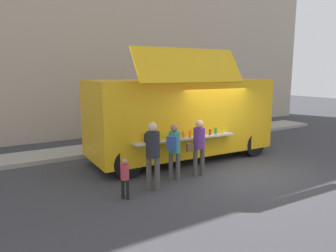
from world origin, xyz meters
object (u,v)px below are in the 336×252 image
at_px(food_truck_main, 182,116).
at_px(customer_rear_waiting, 153,150).
at_px(customer_mid_with_backpack, 174,146).
at_px(child_near_queue, 125,175).
at_px(customer_front_ordering, 199,143).
at_px(trash_bin, 227,125).

relative_size(food_truck_main, customer_rear_waiting, 3.62).
xyz_separation_m(food_truck_main, customer_mid_with_backpack, (-1.44, -1.73, -0.55)).
bearing_deg(child_near_queue, customer_front_ordering, -25.14).
distance_m(customer_front_ordering, customer_mid_with_backpack, 0.81).
xyz_separation_m(customer_front_ordering, child_near_queue, (-2.57, -0.48, -0.39)).
bearing_deg(trash_bin, child_near_queue, -148.54).
bearing_deg(child_near_queue, food_truck_main, -0.28).
relative_size(customer_mid_with_backpack, customer_rear_waiting, 0.90).
xyz_separation_m(food_truck_main, child_near_queue, (-3.20, -2.27, -0.93)).
xyz_separation_m(customer_rear_waiting, child_near_queue, (-0.87, -0.18, -0.46)).
distance_m(trash_bin, child_near_queue, 8.80).
relative_size(customer_front_ordering, child_near_queue, 1.65).
height_order(trash_bin, customer_front_ordering, customer_front_ordering).
relative_size(trash_bin, customer_mid_with_backpack, 0.64).
height_order(customer_mid_with_backpack, child_near_queue, customer_mid_with_backpack).
relative_size(customer_front_ordering, customer_rear_waiting, 0.93).
distance_m(food_truck_main, customer_front_ordering, 1.98).
bearing_deg(customer_front_ordering, child_near_queue, 120.12).
xyz_separation_m(food_truck_main, trash_bin, (4.31, 2.32, -1.02)).
xyz_separation_m(customer_front_ordering, customer_mid_with_backpack, (-0.81, 0.07, -0.01)).
xyz_separation_m(trash_bin, customer_rear_waiting, (-6.64, -4.42, 0.55)).
distance_m(food_truck_main, customer_rear_waiting, 3.17).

